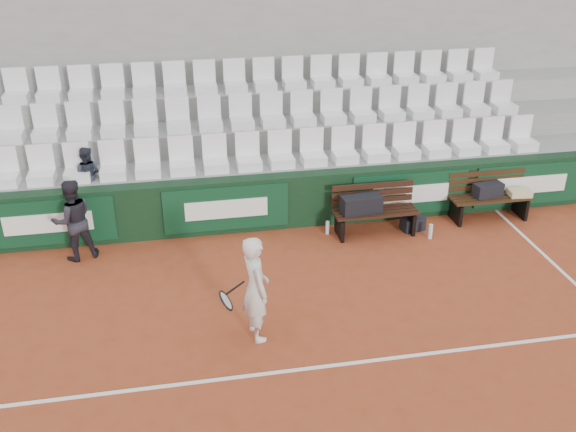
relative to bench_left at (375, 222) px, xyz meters
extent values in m
plane|color=#9A4022|center=(-2.41, -3.39, -0.23)|extent=(80.00, 80.00, 0.00)
cube|color=white|center=(-2.41, -3.39, -0.22)|extent=(18.00, 0.06, 0.01)
cube|color=black|center=(-2.41, 0.61, 0.28)|extent=(18.00, 0.30, 1.00)
cube|color=#0C381E|center=(-5.61, 0.44, 0.30)|extent=(2.20, 0.04, 0.82)
cube|color=#0C381E|center=(-2.61, 0.44, 0.30)|extent=(2.20, 0.04, 0.82)
cube|color=#0C381E|center=(0.79, 0.44, 0.30)|extent=(2.20, 0.04, 0.82)
cube|color=#0C381E|center=(3.19, 0.44, 0.30)|extent=(2.20, 0.04, 0.82)
cube|color=gray|center=(-2.41, 1.23, 0.28)|extent=(18.00, 0.95, 1.00)
cube|color=gray|center=(-2.41, 2.18, 0.50)|extent=(18.00, 0.95, 1.45)
cube|color=#989895|center=(-2.41, 3.13, 0.72)|extent=(18.00, 0.95, 1.90)
cube|color=gray|center=(-2.41, 3.76, 1.98)|extent=(18.00, 0.30, 4.40)
cube|color=white|center=(-2.41, 1.06, 1.09)|extent=(11.90, 0.44, 0.63)
cube|color=white|center=(-2.41, 2.01, 1.54)|extent=(11.90, 0.44, 0.63)
cube|color=white|center=(-2.41, 2.96, 1.99)|extent=(11.90, 0.44, 0.63)
cube|color=black|center=(0.00, 0.00, 0.00)|extent=(1.50, 0.56, 0.45)
cube|color=#372010|center=(2.27, 0.18, 0.00)|extent=(1.50, 0.56, 0.45)
cube|color=black|center=(-0.27, 0.01, 0.38)|extent=(0.73, 0.36, 0.30)
cube|color=black|center=(2.23, 0.22, 0.35)|extent=(0.57, 0.33, 0.25)
cube|color=#D5C58A|center=(2.82, 0.14, 0.28)|extent=(0.42, 0.33, 0.11)
cube|color=black|center=(0.72, 0.01, -0.10)|extent=(0.45, 0.32, 0.25)
cylinder|color=silver|center=(-0.83, 0.14, -0.10)|extent=(0.07, 0.07, 0.25)
cylinder|color=silver|center=(0.91, -0.36, -0.09)|extent=(0.08, 0.08, 0.27)
imported|color=silver|center=(-2.50, -2.57, 0.54)|extent=(0.48, 0.62, 1.54)
torus|color=black|center=(-2.90, -2.57, 0.40)|extent=(0.19, 0.30, 0.26)
cylinder|color=black|center=(-2.77, -2.57, 0.58)|extent=(0.26, 0.03, 0.20)
imported|color=black|center=(-5.14, 0.08, 0.48)|extent=(0.82, 0.73, 1.41)
imported|color=#202631|center=(-4.96, 1.11, 1.29)|extent=(0.56, 0.47, 1.03)
camera|label=1|loc=(-3.38, -9.72, 5.24)|focal=40.00mm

